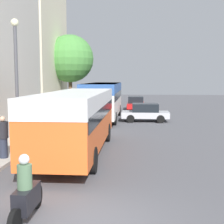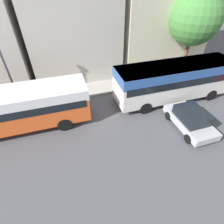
{
  "view_description": "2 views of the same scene",
  "coord_description": "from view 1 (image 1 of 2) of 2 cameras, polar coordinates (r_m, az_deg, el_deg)",
  "views": [
    {
      "loc": [
        1.16,
        -7.13,
        3.55
      ],
      "look_at": [
        -0.52,
        14.35,
        1.2
      ],
      "focal_mm": 50.0,
      "sensor_mm": 36.0,
      "label": 1
    },
    {
      "loc": [
        8.86,
        10.62,
        8.74
      ],
      "look_at": [
        0.36,
        13.26,
        1.46
      ],
      "focal_mm": 28.0,
      "sensor_mm": 36.0,
      "label": 2
    }
  ],
  "objects": [
    {
      "name": "building_far_terrace",
      "position": [
        30.56,
        -16.06,
        12.06
      ],
      "size": [
        6.34,
        8.87,
        13.57
      ],
      "color": "beige",
      "rests_on": "ground_plane"
    },
    {
      "name": "bus_lead",
      "position": [
        14.62,
        -6.42,
        -0.3
      ],
      "size": [
        2.57,
        9.67,
        2.91
      ],
      "color": "#EA5B23",
      "rests_on": "ground_plane"
    },
    {
      "name": "bus_following",
      "position": [
        26.56,
        -1.63,
        2.92
      ],
      "size": [
        2.66,
        9.84,
        3.12
      ],
      "color": "silver",
      "rests_on": "ground_plane"
    },
    {
      "name": "motorcycle_behind_lead",
      "position": [
        8.23,
        -15.44,
        -14.41
      ],
      "size": [
        0.39,
        2.24,
        1.73
      ],
      "color": "black",
      "rests_on": "ground_plane"
    },
    {
      "name": "car_crossing",
      "position": [
        34.48,
        4.36,
        1.64
      ],
      "size": [
        1.91,
        4.54,
        1.56
      ],
      "color": "red",
      "rests_on": "ground_plane"
    },
    {
      "name": "car_far_curb",
      "position": [
        25.72,
        6.1,
        -0.02
      ],
      "size": [
        3.84,
        1.95,
        1.48
      ],
      "rotation": [
        0.0,
        0.0,
        -1.57
      ],
      "color": "#B7B7BC",
      "rests_on": "ground_plane"
    },
    {
      "name": "pedestrian_near_curb",
      "position": [
        26.72,
        -8.33,
        0.68
      ],
      "size": [
        0.35,
        0.35,
        1.66
      ],
      "color": "#232838",
      "rests_on": "sidewalk"
    },
    {
      "name": "pedestrian_walking_away",
      "position": [
        14.1,
        -19.29,
        -4.31
      ],
      "size": [
        0.43,
        0.43,
        1.8
      ],
      "color": "#232838",
      "rests_on": "sidewalk"
    },
    {
      "name": "street_tree",
      "position": [
        30.49,
        -7.69,
        9.62
      ],
      "size": [
        4.53,
        4.53,
        7.52
      ],
      "color": "brown",
      "rests_on": "sidewalk"
    },
    {
      "name": "lamp_post",
      "position": [
        15.06,
        -17.09,
        6.7
      ],
      "size": [
        0.36,
        0.36,
        6.07
      ],
      "color": "#47474C",
      "rests_on": "sidewalk"
    }
  ]
}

